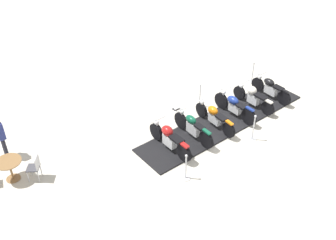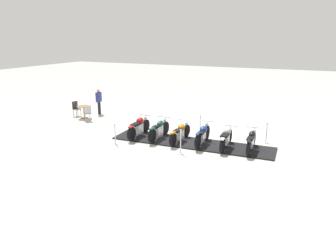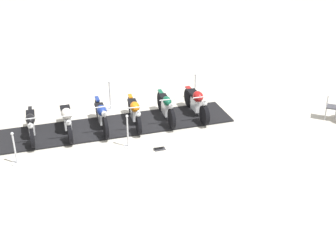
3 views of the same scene
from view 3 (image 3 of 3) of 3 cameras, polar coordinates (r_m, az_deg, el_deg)
The scene contains 14 objects.
ground_plane at distance 15.18m, azimuth -6.41°, elevation -0.83°, with size 80.00×80.00×0.00m, color beige.
display_platform at distance 15.17m, azimuth -6.41°, elevation -0.73°, with size 7.87×1.69×0.06m, color black.
motorcycle_black at distance 14.73m, azimuth -17.34°, elevation -0.54°, with size 2.10×0.70×0.94m.
motorcycle_cream at distance 14.75m, azimuth -12.97°, elevation 0.06°, with size 2.17×0.75×0.91m.
motorcycle_navy at distance 14.83m, azimuth -8.62°, elevation 0.67°, with size 2.23×0.74×1.03m.
motorcycle_copper at distance 15.02m, azimuth -4.37°, elevation 1.12°, with size 2.27×0.78×0.92m.
motorcycle_forest at distance 15.29m, azimuth -0.23°, elevation 1.73°, with size 2.19×0.75×1.00m.
motorcycle_maroon at distance 15.63m, azimuth 3.74°, elevation 2.30°, with size 2.26×0.78×0.98m.
stanchion_left_mid at distance 16.35m, azimuth -7.52°, elevation 2.55°, with size 0.33×0.33×1.13m.
stanchion_left_rear at distance 17.17m, azimuth 3.53°, elevation 3.80°, with size 0.33×0.33×1.04m.
stanchion_right_mid at distance 13.71m, azimuth -5.24°, elevation -2.02°, with size 0.29×0.29×1.11m.
stanchion_right_front at distance 13.56m, azimuth -19.18°, elevation -4.19°, with size 0.34×0.34×1.04m.
info_placard at distance 13.67m, azimuth -1.10°, elevation -3.63°, with size 0.21×0.36×0.19m.
cafe_chair_near_table at distance 16.41m, azimuth 20.30°, elevation 1.87°, with size 0.56×0.56×0.94m.
Camera 3 is at (-13.42, 1.94, 6.83)m, focal length 46.93 mm.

